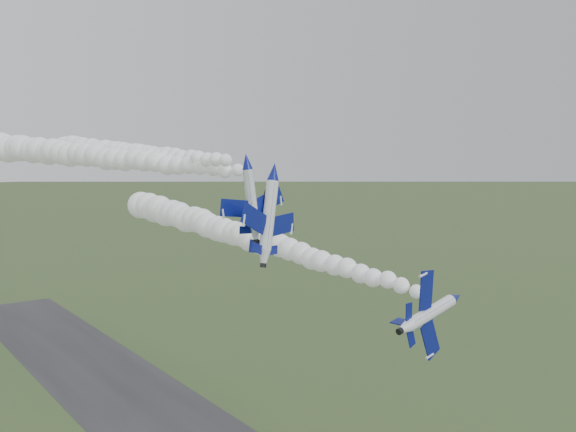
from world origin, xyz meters
name	(u,v)px	position (x,y,z in m)	size (l,w,h in m)	color
jet_lead	(456,298)	(14.75, -4.96, 30.91)	(3.58, 12.78, 10.41)	white
smoke_trail_jet_lead	(246,237)	(10.70, 36.05, 34.16)	(5.59, 76.61, 5.59)	white
jet_pair_left	(247,161)	(-1.12, 17.06, 47.27)	(9.96, 12.08, 3.13)	white
smoke_trail_jet_pair_left	(126,152)	(-2.46, 54.85, 48.37)	(4.49, 69.38, 4.49)	white
jet_pair_right	(275,171)	(2.95, 16.56, 45.83)	(11.77, 13.86, 4.02)	white
smoke_trail_jet_pair_right	(93,156)	(-8.99, 53.53, 47.68)	(5.39, 70.41, 5.39)	white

